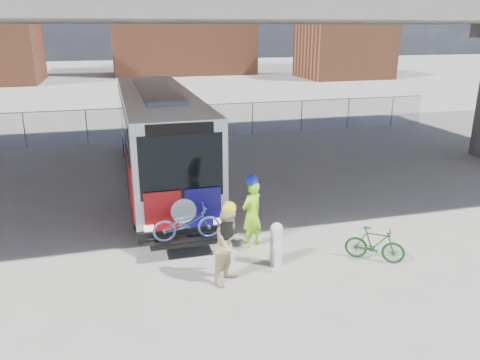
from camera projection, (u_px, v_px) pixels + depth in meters
name	position (u px, v px, depth m)	size (l,w,h in m)	color
ground	(241.00, 221.00, 14.82)	(160.00, 160.00, 0.00)	#9E9991
bus	(158.00, 130.00, 17.94)	(2.67, 12.90, 3.69)	silver
overpass	(211.00, 7.00, 16.46)	(40.00, 16.00, 7.95)	#605E59
chainlink_fence	(182.00, 113.00, 25.38)	(30.00, 0.06, 30.00)	gray
brick_buildings	(147.00, 31.00, 57.66)	(54.00, 22.00, 12.00)	brown
bollard	(276.00, 243.00, 11.89)	(0.31, 0.31, 1.18)	silver
cyclist_hivis	(252.00, 212.00, 12.84)	(0.83, 0.75, 2.10)	#93FF1A
cyclist_tan	(229.00, 245.00, 11.03)	(1.15, 1.13, 2.05)	tan
bike_parked	(375.00, 244.00, 12.18)	(0.43, 1.54, 0.92)	#164618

